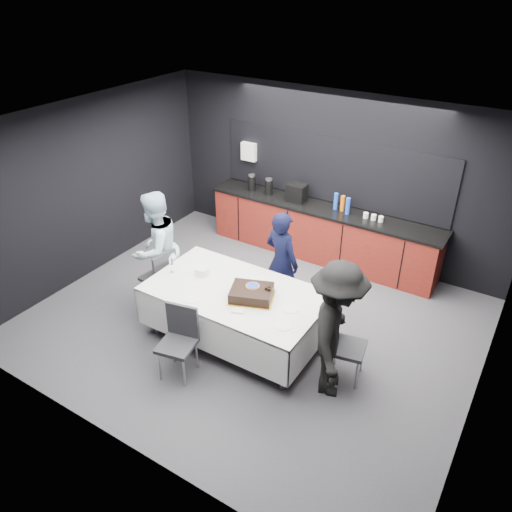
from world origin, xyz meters
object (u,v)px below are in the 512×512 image
(party_table, at_px, (236,299))
(champagne_flute, at_px, (171,262))
(plate_stack, at_px, (202,271))
(person_left, at_px, (156,249))
(chair_left, at_px, (161,275))
(cake_assembly, at_px, (252,293))
(person_center, at_px, (282,262))
(chair_near, at_px, (179,336))
(person_right, at_px, (336,330))
(chair_right, at_px, (342,341))

(party_table, bearing_deg, champagne_flute, -174.65)
(plate_stack, distance_m, person_left, 0.89)
(chair_left, bearing_deg, party_table, -2.29)
(party_table, relative_size, person_left, 1.33)
(cake_assembly, distance_m, person_center, 0.99)
(champagne_flute, distance_m, person_center, 1.56)
(chair_left, xyz_separation_m, chair_near, (1.12, -0.94, 0.00))
(person_center, bearing_deg, person_right, 151.96)
(cake_assembly, height_order, plate_stack, cake_assembly)
(chair_near, bearing_deg, party_table, 74.93)
(chair_near, xyz_separation_m, person_right, (1.72, 0.71, 0.34))
(chair_right, height_order, chair_near, same)
(party_table, height_order, chair_near, chair_near)
(plate_stack, distance_m, chair_near, 1.08)
(cake_assembly, bearing_deg, chair_near, -120.17)
(champagne_flute, distance_m, person_left, 0.57)
(chair_right, distance_m, chair_near, 1.97)
(chair_left, height_order, chair_right, same)
(person_right, bearing_deg, party_table, 64.57)
(party_table, xyz_separation_m, chair_left, (-1.35, 0.05, -0.11))
(cake_assembly, bearing_deg, person_left, 173.97)
(cake_assembly, bearing_deg, chair_right, 5.11)
(chair_near, relative_size, person_right, 0.53)
(person_left, bearing_deg, cake_assembly, 84.50)
(chair_left, height_order, person_right, person_right)
(chair_right, bearing_deg, person_left, 178.50)
(cake_assembly, distance_m, chair_near, 1.04)
(plate_stack, xyz_separation_m, person_right, (2.10, -0.26, 0.04))
(chair_left, distance_m, chair_right, 2.83)
(person_right, bearing_deg, champagne_flute, 69.35)
(plate_stack, height_order, person_center, person_center)
(party_table, height_order, chair_left, chair_left)
(champagne_flute, height_order, chair_left, champagne_flute)
(chair_left, relative_size, chair_near, 1.00)
(chair_near, height_order, person_left, person_left)
(cake_assembly, distance_m, plate_stack, 0.88)
(person_center, bearing_deg, chair_right, 158.79)
(plate_stack, bearing_deg, person_center, 48.67)
(chair_near, height_order, person_center, person_center)
(plate_stack, height_order, person_right, person_right)
(cake_assembly, relative_size, chair_near, 0.74)
(chair_right, bearing_deg, person_center, 146.76)
(champagne_flute, bearing_deg, person_right, -1.79)
(chair_near, relative_size, person_left, 0.53)
(plate_stack, height_order, champagne_flute, champagne_flute)
(chair_near, xyz_separation_m, person_center, (0.38, 1.84, 0.24))
(chair_left, distance_m, person_right, 2.87)
(chair_right, distance_m, person_left, 3.00)
(cake_assembly, bearing_deg, person_center, 96.68)
(chair_left, bearing_deg, plate_stack, 2.92)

